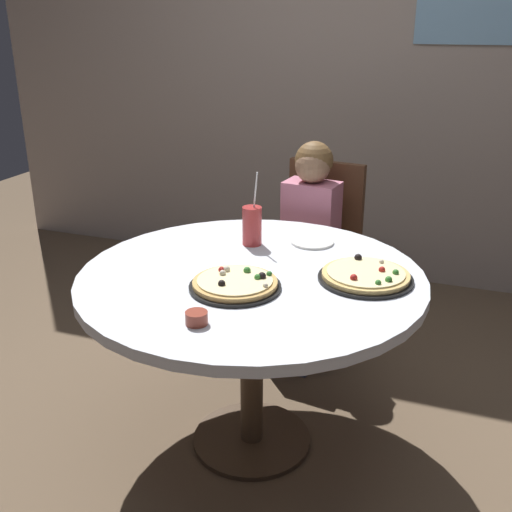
% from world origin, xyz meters
% --- Properties ---
extents(ground_plane, '(8.00, 8.00, 0.00)m').
position_xyz_m(ground_plane, '(0.00, 0.00, 0.00)').
color(ground_plane, brown).
extents(wall_with_window, '(5.20, 0.13, 2.90)m').
position_xyz_m(wall_with_window, '(0.00, 1.97, 1.45)').
color(wall_with_window, '#A8998E').
rests_on(wall_with_window, ground_plane).
extents(dining_table, '(1.27, 1.27, 0.75)m').
position_xyz_m(dining_table, '(0.00, 0.00, 0.66)').
color(dining_table, silver).
rests_on(dining_table, ground_plane).
extents(chair_wooden, '(0.45, 0.45, 0.95)m').
position_xyz_m(chair_wooden, '(0.01, 0.94, 0.53)').
color(chair_wooden, brown).
rests_on(chair_wooden, ground_plane).
extents(diner_child, '(0.30, 0.42, 1.08)m').
position_xyz_m(diner_child, '(-0.01, 0.76, 0.48)').
color(diner_child, '#3F4766').
rests_on(diner_child, ground_plane).
extents(pizza_veggie, '(0.32, 0.32, 0.05)m').
position_xyz_m(pizza_veggie, '(-0.01, -0.14, 0.77)').
color(pizza_veggie, black).
rests_on(pizza_veggie, dining_table).
extents(pizza_cheese, '(0.34, 0.34, 0.05)m').
position_xyz_m(pizza_cheese, '(0.40, 0.08, 0.77)').
color(pizza_cheese, black).
rests_on(pizza_cheese, dining_table).
extents(soda_cup, '(0.08, 0.08, 0.31)m').
position_xyz_m(soda_cup, '(-0.10, 0.29, 0.83)').
color(soda_cup, '#B73333').
rests_on(soda_cup, dining_table).
extents(sauce_bowl, '(0.07, 0.07, 0.04)m').
position_xyz_m(sauce_bowl, '(-0.02, -0.42, 0.77)').
color(sauce_bowl, brown).
rests_on(sauce_bowl, dining_table).
extents(plate_small, '(0.18, 0.18, 0.01)m').
position_xyz_m(plate_small, '(0.12, 0.39, 0.76)').
color(plate_small, white).
rests_on(plate_small, dining_table).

